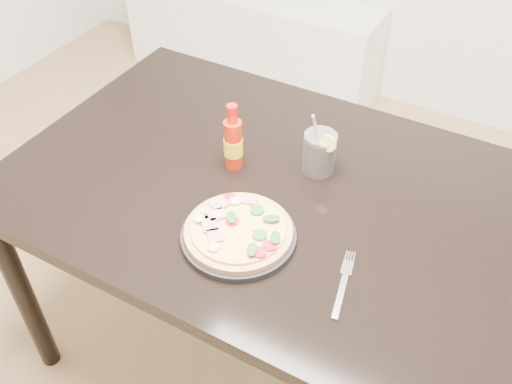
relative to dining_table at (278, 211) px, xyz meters
The scene contains 7 objects.
dining_table is the anchor object (origin of this frame).
plate 0.22m from the dining_table, 90.16° to the right, with size 0.27×0.27×0.02m, color black.
pizza 0.23m from the dining_table, 90.66° to the right, with size 0.25×0.25×0.03m.
hot_sauce_bottle 0.22m from the dining_table, behind, with size 0.05×0.05×0.19m.
cola_cup 0.19m from the dining_table, 63.79° to the left, with size 0.09×0.08×0.17m.
fork 0.34m from the dining_table, 37.91° to the right, with size 0.06×0.19×0.00m.
media_console 1.83m from the dining_table, 121.99° to the left, with size 1.40×0.34×0.50m, color white.
Camera 1 is at (0.62, -0.41, 1.71)m, focal length 40.00 mm.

